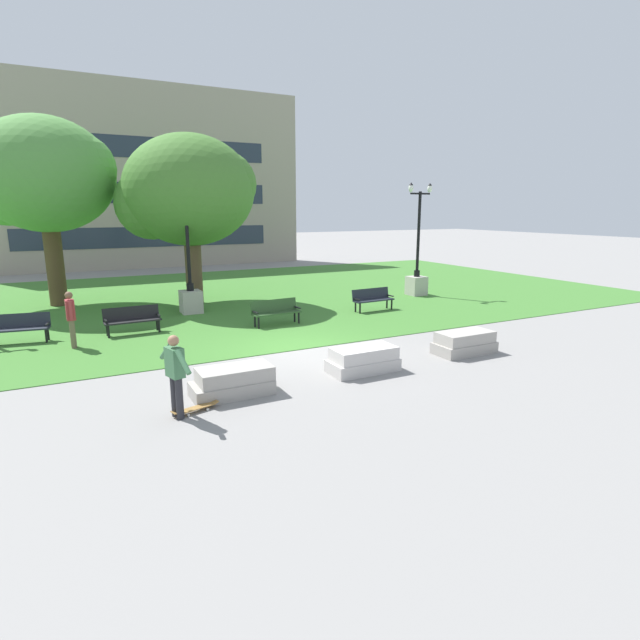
# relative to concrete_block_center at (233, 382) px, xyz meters

# --- Properties ---
(ground_plane) EXTENTS (140.00, 140.00, 0.00)m
(ground_plane) POSITION_rel_concrete_block_center_xyz_m (2.83, 2.62, -0.31)
(ground_plane) COLOR gray
(grass_lawn) EXTENTS (40.00, 20.00, 0.02)m
(grass_lawn) POSITION_rel_concrete_block_center_xyz_m (2.83, 12.62, -0.30)
(grass_lawn) COLOR #3D752D
(grass_lawn) RESTS_ON ground
(concrete_block_center) EXTENTS (1.81, 0.90, 0.64)m
(concrete_block_center) POSITION_rel_concrete_block_center_xyz_m (0.00, 0.00, 0.00)
(concrete_block_center) COLOR #9E9991
(concrete_block_center) RESTS_ON ground
(concrete_block_left) EXTENTS (1.80, 0.90, 0.64)m
(concrete_block_left) POSITION_rel_concrete_block_center_xyz_m (3.49, 0.07, 0.00)
(concrete_block_left) COLOR #BCB7B2
(concrete_block_left) RESTS_ON ground
(concrete_block_right) EXTENTS (1.80, 0.90, 0.64)m
(concrete_block_right) POSITION_rel_concrete_block_center_xyz_m (7.01, 0.14, 0.00)
(concrete_block_right) COLOR #9E9991
(concrete_block_right) RESTS_ON ground
(person_skateboarder) EXTENTS (0.37, 1.41, 1.71)m
(person_skateboarder) POSITION_rel_concrete_block_center_xyz_m (-1.39, -0.71, 0.66)
(person_skateboarder) COLOR #28282D
(person_skateboarder) RESTS_ON ground
(skateboard) EXTENTS (1.04, 0.47, 0.14)m
(skateboard) POSITION_rel_concrete_block_center_xyz_m (-1.01, -0.60, -0.22)
(skateboard) COLOR olive
(skateboard) RESTS_ON ground
(park_bench_near_left) EXTENTS (1.83, 0.66, 0.90)m
(park_bench_near_left) POSITION_rel_concrete_block_center_xyz_m (3.50, 5.99, 0.23)
(park_bench_near_left) COLOR #284723
(park_bench_near_left) RESTS_ON grass_lawn
(park_bench_near_right) EXTENTS (1.86, 0.79, 0.90)m
(park_bench_near_right) POSITION_rel_concrete_block_center_xyz_m (-4.59, 7.37, 0.23)
(park_bench_near_right) COLOR #1E232D
(park_bench_near_right) RESTS_ON grass_lawn
(park_bench_far_left) EXTENTS (1.83, 0.63, 0.90)m
(park_bench_far_left) POSITION_rel_concrete_block_center_xyz_m (8.03, 6.58, 0.23)
(park_bench_far_left) COLOR #1E232D
(park_bench_far_left) RESTS_ON grass_lawn
(park_bench_far_right) EXTENTS (1.82, 0.61, 0.90)m
(park_bench_far_right) POSITION_rel_concrete_block_center_xyz_m (-1.27, 6.98, 0.23)
(park_bench_far_right) COLOR black
(park_bench_far_right) RESTS_ON grass_lawn
(lamp_post_right) EXTENTS (1.32, 0.80, 5.30)m
(lamp_post_right) POSITION_rel_concrete_block_center_xyz_m (12.03, 8.82, 0.78)
(lamp_post_right) COLOR #ADA89E
(lamp_post_right) RESTS_ON grass_lawn
(lamp_post_center) EXTENTS (1.32, 0.80, 4.84)m
(lamp_post_center) POSITION_rel_concrete_block_center_xyz_m (1.28, 9.52, 0.70)
(lamp_post_center) COLOR #ADA89E
(lamp_post_center) RESTS_ON grass_lawn
(tree_near_left) EXTENTS (5.81, 5.54, 7.83)m
(tree_near_left) POSITION_rel_concrete_block_center_xyz_m (-3.52, 13.86, 5.11)
(tree_near_left) COLOR #4C3823
(tree_near_left) RESTS_ON grass_lawn
(tree_far_right) EXTENTS (5.74, 5.47, 7.19)m
(tree_far_right) POSITION_rel_concrete_block_center_xyz_m (1.86, 11.55, 4.50)
(tree_far_right) COLOR brown
(tree_far_right) RESTS_ON grass_lawn
(person_bystander_near_lawn) EXTENTS (0.26, 0.62, 1.71)m
(person_bystander_near_lawn) POSITION_rel_concrete_block_center_xyz_m (-3.09, 5.96, 0.68)
(person_bystander_near_lawn) COLOR brown
(person_bystander_near_lawn) RESTS_ON grass_lawn
(building_facade_distant) EXTENTS (22.68, 1.03, 12.52)m
(building_facade_distant) POSITION_rel_concrete_block_center_xyz_m (2.47, 27.12, 5.95)
(building_facade_distant) COLOR gray
(building_facade_distant) RESTS_ON ground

